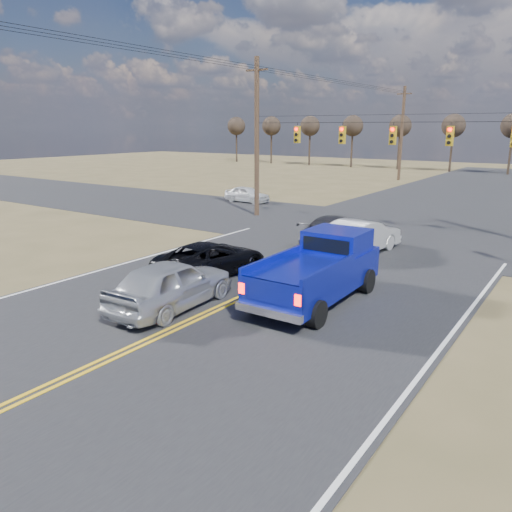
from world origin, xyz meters
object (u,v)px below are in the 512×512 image
Objects in this scene: cross_car_west at (247,194)px; pickup_truck at (319,270)px; dgrey_car_queue at (336,230)px; silver_suv at (171,284)px; black_suv at (211,259)px; white_car_queue at (360,236)px.

pickup_truck is at bearing -136.97° from cross_car_west.
dgrey_car_queue is 1.38× the size of cross_car_west.
silver_suv is 0.94× the size of dgrey_car_queue.
black_suv is at bearing -73.13° from silver_suv.
white_car_queue is at bearing 149.80° from dgrey_car_queue.
white_car_queue is 17.19m from cross_car_west.
dgrey_car_queue is at bearing -19.72° from white_car_queue.
silver_suv is 0.99× the size of white_car_queue.
cross_car_west is at bearing -50.88° from black_suv.
silver_suv is at bearing 86.93° from white_car_queue.
black_suv is at bearing -147.12° from cross_car_west.
silver_suv is at bearing -148.97° from cross_car_west.
black_suv is 7.56m from white_car_queue.
silver_suv is at bearing -138.14° from pickup_truck.
black_suv is 0.94× the size of dgrey_car_queue.
white_car_queue is at bearing -109.54° from black_suv.
pickup_truck is at bearing -140.76° from silver_suv.
silver_suv reaches higher than black_suv.
pickup_truck reaches higher than dgrey_car_queue.
dgrey_car_queue reaches higher than black_suv.
pickup_truck is 1.23× the size of white_car_queue.
silver_suv is 3.89m from black_suv.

